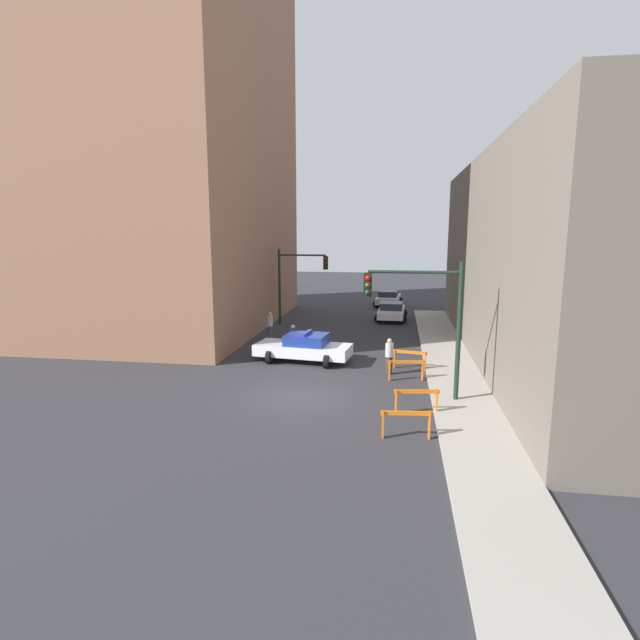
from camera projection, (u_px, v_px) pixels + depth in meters
name	position (u px, v px, depth m)	size (l,w,h in m)	color
ground_plane	(301.00, 398.00, 19.45)	(120.00, 120.00, 0.00)	#2D2D33
sidewalk_right	(465.00, 405.00, 18.50)	(2.40, 44.00, 0.12)	#9E998E
building_corner_left	(161.00, 134.00, 32.64)	(14.00, 20.00, 25.33)	#93664C
building_right	(601.00, 259.00, 24.31)	(12.00, 28.00, 10.10)	#6B6056
traffic_light_near	(427.00, 310.00, 18.52)	(3.64, 0.35, 5.20)	black
traffic_light_far	(295.00, 276.00, 33.92)	(3.44, 0.35, 5.20)	black
police_car	(304.00, 347.00, 24.70)	(4.90, 2.74, 1.52)	white
parked_car_near	(391.00, 311.00, 36.31)	(2.37, 4.36, 1.31)	silver
parked_car_mid	(388.00, 298.00, 43.26)	(2.52, 4.44, 1.31)	silver
pedestrian_crossing	(293.00, 340.00, 25.80)	(0.44, 0.44, 1.66)	#382D23
pedestrian_corner	(270.00, 325.00, 29.75)	(0.47, 0.47, 1.66)	#474C66
pedestrian_sidewalk	(389.00, 356.00, 22.50)	(0.51, 0.51, 1.66)	#382D23
barrier_front	(406.00, 420.00, 15.53)	(1.60, 0.32, 0.90)	orange
barrier_mid	(417.00, 397.00, 17.61)	(1.59, 0.39, 0.90)	orange
barrier_back	(406.00, 367.00, 21.58)	(1.58, 0.43, 0.90)	orange
barrier_corner	(410.00, 357.00, 23.31)	(1.58, 0.46, 0.90)	orange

